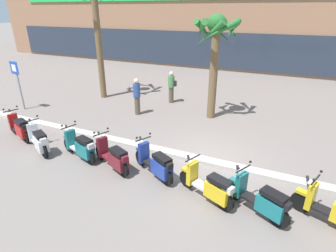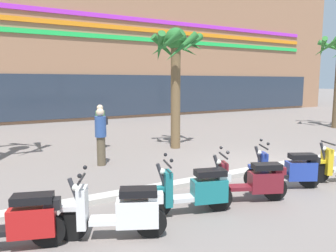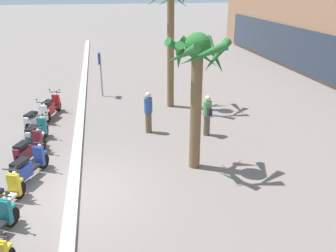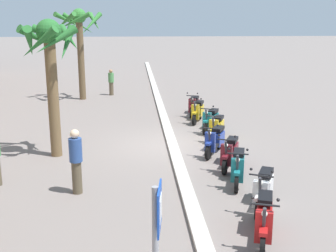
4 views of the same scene
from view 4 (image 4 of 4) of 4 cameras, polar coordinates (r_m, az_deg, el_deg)
name	(u,v)px [view 4 (image 4 of 4)]	position (r m, az deg, el deg)	size (l,w,h in m)	color
ground_plane	(169,145)	(15.73, 0.10, -2.51)	(200.00, 200.00, 0.00)	slate
curb_strip	(172,143)	(15.73, 0.52, -2.29)	(60.00, 0.36, 0.12)	#BCB7AD
scooter_red_tail_end	(264,218)	(9.35, 12.72, -11.90)	(1.73, 0.80, 1.17)	black
scooter_white_gap_after_mid	(264,189)	(10.81, 12.68, -8.23)	(1.67, 0.92, 1.17)	black
scooter_teal_second_in_line	(238,167)	(12.24, 9.35, -5.38)	(1.72, 0.75, 1.17)	black
scooter_maroon_mid_front	(230,152)	(13.53, 8.29, -3.48)	(1.75, 0.91, 1.17)	black
scooter_blue_last_in_row	(216,140)	(14.78, 6.37, -1.87)	(1.69, 0.98, 1.17)	black
scooter_yellow_far_back	(217,127)	(16.53, 6.56, -0.18)	(1.70, 0.89, 1.04)	black
scooter_teal_lead_nearest	(211,120)	(17.76, 5.78, 0.85)	(1.65, 0.94, 1.17)	black
scooter_yellow_mid_centre	(198,111)	(19.26, 4.02, 1.99)	(1.67, 0.82, 1.17)	black
scooter_maroon_mid_rear	(194,105)	(20.69, 3.52, 2.79)	(1.80, 0.79, 1.17)	black
crossing_sign	(157,249)	(5.95, -1.48, -16.12)	(0.60, 0.15, 2.40)	#939399
palm_tree_near_sign	(79,32)	(24.76, -11.76, 12.22)	(2.80, 2.71, 5.07)	brown
palm_tree_mid_walkway	(51,55)	(14.35, -15.40, 9.20)	(2.10, 2.12, 4.51)	brown
pedestrian_by_palm_tree	(76,160)	(11.43, -12.20, -4.44)	(0.34, 0.34, 1.75)	brown
pedestrian_window_shopping	(111,82)	(26.14, -7.61, 5.88)	(0.34, 0.34, 1.56)	brown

